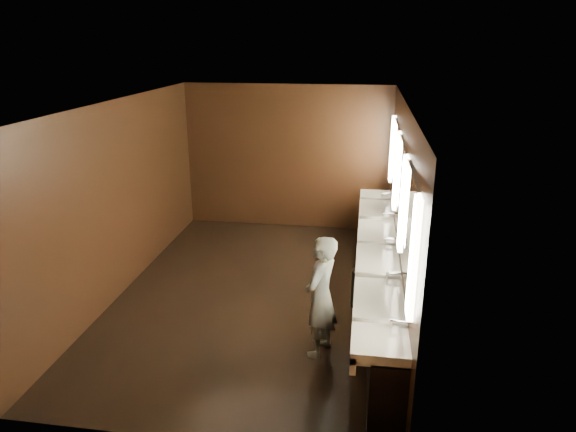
% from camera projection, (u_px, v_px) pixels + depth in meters
% --- Properties ---
extents(floor, '(6.00, 6.00, 0.00)m').
position_uv_depth(floor, '(257.00, 293.00, 7.66)').
color(floor, black).
rests_on(floor, ground).
extents(ceiling, '(4.00, 6.00, 0.02)m').
position_uv_depth(ceiling, '(252.00, 103.00, 6.74)').
color(ceiling, '#2D2D2B').
rests_on(ceiling, wall_back).
extents(wall_back, '(4.00, 0.02, 2.80)m').
position_uv_depth(wall_back, '(287.00, 158.00, 10.00)').
color(wall_back, black).
rests_on(wall_back, floor).
extents(wall_front, '(4.00, 0.02, 2.80)m').
position_uv_depth(wall_front, '(181.00, 310.00, 4.40)').
color(wall_front, black).
rests_on(wall_front, floor).
extents(wall_left, '(0.02, 6.00, 2.80)m').
position_uv_depth(wall_left, '(121.00, 198.00, 7.48)').
color(wall_left, black).
rests_on(wall_left, floor).
extents(wall_right, '(0.02, 6.00, 2.80)m').
position_uv_depth(wall_right, '(400.00, 211.00, 6.92)').
color(wall_right, black).
rests_on(wall_right, floor).
extents(sink_counter, '(0.55, 5.40, 1.01)m').
position_uv_depth(sink_counter, '(380.00, 271.00, 7.24)').
color(sink_counter, black).
rests_on(sink_counter, floor).
extents(mirror_band, '(0.06, 5.03, 1.15)m').
position_uv_depth(mirror_band, '(400.00, 186.00, 6.80)').
color(mirror_band, '#FDEFC8').
rests_on(mirror_band, wall_right).
extents(person, '(0.53, 0.64, 1.50)m').
position_uv_depth(person, '(321.00, 297.00, 5.99)').
color(person, '#819BC0').
rests_on(person, floor).
extents(trash_bin, '(0.44, 0.44, 0.55)m').
position_uv_depth(trash_bin, '(364.00, 288.00, 7.22)').
color(trash_bin, black).
rests_on(trash_bin, floor).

